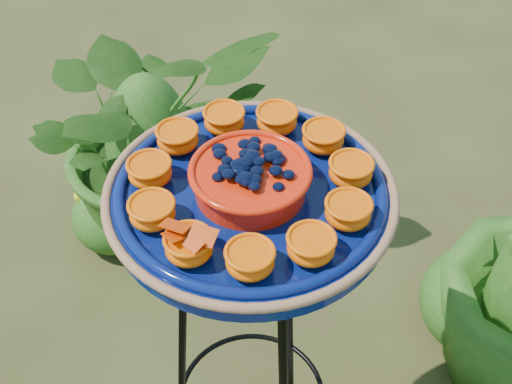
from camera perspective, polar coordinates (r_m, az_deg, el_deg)
tripod_stand at (r=1.50m, az=-0.37°, el=-11.31°), size 0.39×0.39×0.93m
feeder_dish at (r=1.19m, az=-0.46°, el=0.01°), size 0.55×0.55×0.11m
shrub_back_left at (r=2.23m, az=-8.54°, el=4.77°), size 0.95×0.97×0.82m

